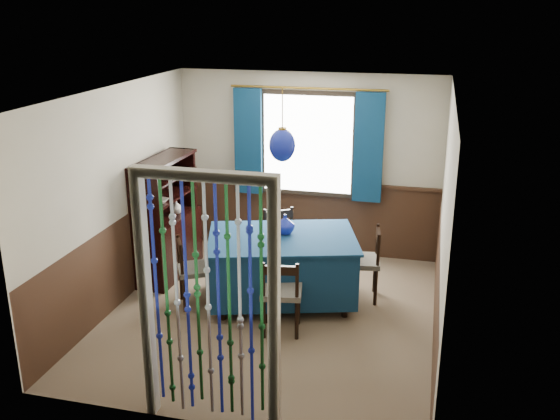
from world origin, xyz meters
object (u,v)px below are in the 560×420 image
(chair_far, at_px, (281,243))
(chair_left, at_px, (193,270))
(bowl_shelf, at_px, (160,201))
(chair_near, at_px, (281,293))
(dining_table, at_px, (282,265))
(pendant_lamp, at_px, (282,145))
(vase_sideboard, at_px, (176,206))
(sideboard, at_px, (168,234))
(chair_right, at_px, (364,261))
(vase_table, at_px, (285,225))

(chair_far, bearing_deg, chair_left, 21.79)
(bowl_shelf, bearing_deg, chair_near, -26.37)
(dining_table, distance_m, chair_left, 1.03)
(pendant_lamp, relative_size, vase_sideboard, 4.26)
(dining_table, bearing_deg, chair_left, -178.36)
(chair_left, bearing_deg, sideboard, -168.63)
(chair_near, relative_size, chair_left, 1.05)
(dining_table, xyz_separation_m, chair_right, (0.91, 0.32, 0.00))
(vase_sideboard, bearing_deg, chair_right, -6.51)
(bowl_shelf, relative_size, vase_sideboard, 1.14)
(bowl_shelf, distance_m, vase_sideboard, 0.51)
(dining_table, height_order, vase_sideboard, vase_sideboard)
(vase_table, distance_m, vase_sideboard, 1.63)
(sideboard, bearing_deg, chair_far, 12.55)
(pendant_lamp, bearing_deg, dining_table, 110.56)
(chair_far, height_order, sideboard, sideboard)
(chair_far, xyz_separation_m, vase_table, (0.18, -0.55, 0.45))
(chair_left, distance_m, vase_table, 1.18)
(chair_left, height_order, chair_right, chair_right)
(chair_near, xyz_separation_m, pendant_lamp, (-0.16, 0.71, 1.42))
(chair_right, relative_size, bowl_shelf, 4.09)
(chair_far, relative_size, bowl_shelf, 4.10)
(bowl_shelf, bearing_deg, vase_sideboard, 90.00)
(chair_left, xyz_separation_m, pendant_lamp, (0.98, 0.33, 1.44))
(dining_table, xyz_separation_m, chair_left, (-0.98, -0.33, -0.03))
(vase_sideboard, bearing_deg, chair_near, -37.45)
(dining_table, distance_m, vase_table, 0.46)
(pendant_lamp, xyz_separation_m, vase_table, (0.01, 0.12, -0.97))
(chair_far, bearing_deg, sideboard, -19.46)
(dining_table, bearing_deg, sideboard, 148.62)
(dining_table, relative_size, chair_far, 2.21)
(chair_left, height_order, vase_table, vase_table)
(chair_near, distance_m, sideboard, 2.11)
(chair_near, bearing_deg, chair_far, 94.20)
(chair_left, bearing_deg, bowl_shelf, -157.86)
(dining_table, bearing_deg, chair_right, 2.63)
(chair_far, bearing_deg, dining_table, 75.38)
(chair_far, relative_size, vase_sideboard, 4.67)
(chair_far, xyz_separation_m, chair_left, (-0.81, -1.00, -0.03))
(vase_sideboard, bearing_deg, dining_table, -21.20)
(bowl_shelf, bearing_deg, chair_left, -38.97)
(chair_left, xyz_separation_m, chair_right, (1.90, 0.65, 0.03))
(chair_far, relative_size, chair_left, 1.08)
(chair_right, height_order, bowl_shelf, bowl_shelf)
(dining_table, height_order, chair_right, chair_right)
(vase_table, distance_m, bowl_shelf, 1.57)
(vase_table, bearing_deg, sideboard, 169.39)
(vase_table, bearing_deg, dining_table, -92.54)
(sideboard, height_order, pendant_lamp, pendant_lamp)
(chair_far, bearing_deg, vase_table, 78.85)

